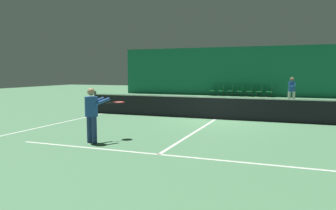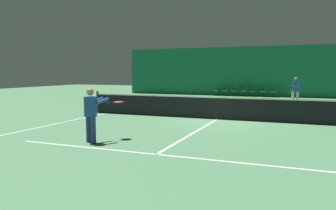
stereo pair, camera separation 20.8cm
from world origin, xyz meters
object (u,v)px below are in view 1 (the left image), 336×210
Objects in this scene: courtside_chair_1 at (222,90)px; courtside_chair_4 at (250,91)px; courtside_chair_2 at (231,90)px; courtside_chair_0 at (213,90)px; player_near at (93,111)px; tennis_net at (216,107)px; courtside_chair_6 at (270,91)px; player_far at (292,89)px; courtside_chair_3 at (241,90)px; courtside_chair_5 at (260,91)px.

courtside_chair_4 is at bearing 90.00° from courtside_chair_1.
courtside_chair_2 and courtside_chair_4 have the same top height.
courtside_chair_0 and courtside_chair_2 have the same top height.
player_near is 1.85× the size of courtside_chair_1.
courtside_chair_0 is at bearing -90.00° from courtside_chair_1.
courtside_chair_2 is at bearing 22.35° from player_near.
tennis_net is 14.29× the size of courtside_chair_6.
courtside_chair_1 is 1.00× the size of courtside_chair_2.
player_far reaches higher than courtside_chair_2.
tennis_net is at bearing -5.99° from courtside_chair_6.
player_near is at bearing -3.93° from courtside_chair_3.
tennis_net is 14.29× the size of courtside_chair_2.
tennis_net is at bearing 0.50° from courtside_chair_4.
courtside_chair_5 is at bearing 90.00° from courtside_chair_0.
tennis_net is 14.29× the size of courtside_chair_4.
courtside_chair_2 is (-4.66, 6.06, -0.49)m from player_far.
courtside_chair_6 is (3.85, 0.00, 0.00)m from courtside_chair_1.
courtside_chair_2 is 1.00× the size of courtside_chair_6.
courtside_chair_1 is at bearing 100.15° from tennis_net.
tennis_net reaches higher than courtside_chair_4.
tennis_net is at bearing 13.27° from courtside_chair_0.
courtside_chair_2 is at bearing 90.00° from courtside_chair_1.
courtside_chair_2 and courtside_chair_6 have the same top height.
courtside_chair_3 is 1.00× the size of courtside_chair_5.
courtside_chair_1 is 1.00× the size of courtside_chair_5.
courtside_chair_3 is 1.00× the size of courtside_chair_4.
courtside_chair_3 is (2.31, 0.00, 0.00)m from courtside_chair_0.
courtside_chair_1 is 1.54m from courtside_chair_3.
courtside_chair_2 and courtside_chair_5 have the same top height.
player_near reaches higher than tennis_net.
player_far reaches higher than courtside_chair_4.
player_near is at bearing -10.64° from courtside_chair_6.
player_far is 6.84m from courtside_chair_4.
courtside_chair_2 is at bearing -90.00° from courtside_chair_4.
courtside_chair_5 is (3.85, 0.00, 0.00)m from courtside_chair_0.
player_far reaches higher than player_near.
courtside_chair_3 is (-0.89, 13.55, -0.03)m from tennis_net.
courtside_chair_0 is at bearing -90.00° from courtside_chair_2.
player_near reaches higher than courtside_chair_5.
tennis_net is 13.66m from courtside_chair_2.
courtside_chair_3 is (-3.89, 6.06, -0.49)m from player_far.
tennis_net reaches higher than courtside_chair_3.
courtside_chair_1 is (-0.21, 19.39, -0.42)m from player_near.
courtside_chair_1 is at bearing 90.00° from courtside_chair_0.
tennis_net is 13.56m from courtside_chair_4.
courtside_chair_1 is 3.08m from courtside_chair_5.
player_far is 2.00× the size of courtside_chair_5.
courtside_chair_5 is (1.54, 0.00, 0.00)m from courtside_chair_3.
courtside_chair_2 is (0.56, 19.39, -0.42)m from player_near.
courtside_chair_1 is 1.00× the size of courtside_chair_3.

